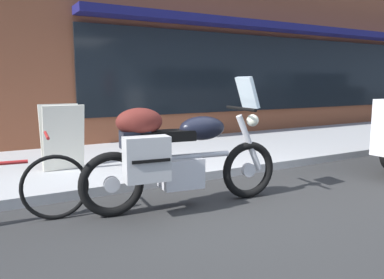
% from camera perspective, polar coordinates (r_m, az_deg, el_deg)
% --- Properties ---
extents(ground_plane, '(80.00, 80.00, 0.00)m').
position_cam_1_polar(ground_plane, '(4.22, 6.73, -10.17)').
color(ground_plane, '#2E2E2E').
extents(storefront_building, '(22.38, 0.90, 5.90)m').
position_cam_1_polar(storefront_building, '(12.37, 22.05, 15.16)').
color(storefront_building, brown).
rests_on(storefront_building, ground_plane).
extents(touring_motorcycle, '(2.26, 0.63, 1.41)m').
position_cam_1_polar(touring_motorcycle, '(4.05, -2.48, -1.99)').
color(touring_motorcycle, black).
rests_on(touring_motorcycle, ground_plane).
extents(sandwich_board_sign, '(0.55, 0.41, 0.92)m').
position_cam_1_polar(sandwich_board_sign, '(5.68, -18.70, 0.33)').
color(sandwich_board_sign, silver).
rests_on(sandwich_board_sign, sidewalk_curb).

